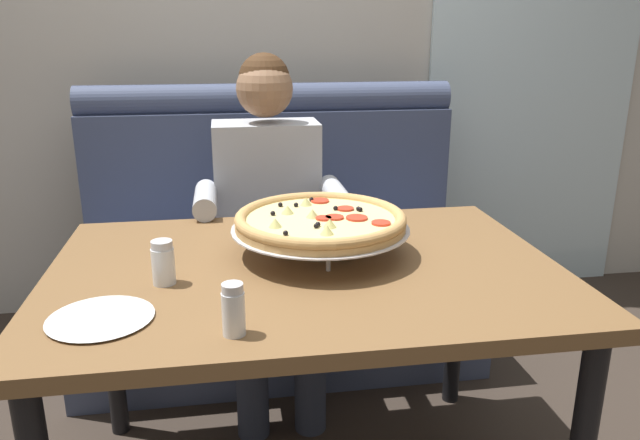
# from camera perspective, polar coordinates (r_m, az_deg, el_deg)

# --- Properties ---
(back_wall_with_window) EXTENTS (6.00, 0.12, 2.80)m
(back_wall_with_window) POSITION_cam_1_polar(r_m,az_deg,el_deg) (3.03, -5.52, 18.26)
(back_wall_with_window) COLOR beige
(back_wall_with_window) RESTS_ON ground_plane
(window_panel) EXTENTS (1.10, 0.02, 2.80)m
(window_panel) POSITION_cam_1_polar(r_m,az_deg,el_deg) (3.34, 19.91, 17.27)
(window_panel) COLOR white
(window_panel) RESTS_ON ground_plane
(booth_bench) EXTENTS (1.63, 0.78, 1.13)m
(booth_bench) POSITION_cam_1_polar(r_m,az_deg,el_deg) (2.64, -4.08, -3.81)
(booth_bench) COLOR #424C6B
(booth_bench) RESTS_ON ground_plane
(dining_table) EXTENTS (1.36, 0.95, 0.75)m
(dining_table) POSITION_cam_1_polar(r_m,az_deg,el_deg) (1.67, -1.36, -6.85)
(dining_table) COLOR brown
(dining_table) RESTS_ON ground_plane
(diner_main) EXTENTS (0.54, 0.64, 1.27)m
(diner_main) POSITION_cam_1_polar(r_m,az_deg,el_deg) (2.28, -4.77, 1.05)
(diner_main) COLOR #2D3342
(diner_main) RESTS_ON ground_plane
(pizza) EXTENTS (0.50, 0.50, 0.13)m
(pizza) POSITION_cam_1_polar(r_m,az_deg,el_deg) (1.69, 0.04, -0.11)
(pizza) COLOR silver
(pizza) RESTS_ON dining_table
(shaker_oregano) EXTENTS (0.05, 0.05, 0.11)m
(shaker_oregano) POSITION_cam_1_polar(r_m,az_deg,el_deg) (1.27, -8.12, -8.66)
(shaker_oregano) COLOR white
(shaker_oregano) RESTS_ON dining_table
(shaker_pepper_flakes) EXTENTS (0.06, 0.06, 0.11)m
(shaker_pepper_flakes) POSITION_cam_1_polar(r_m,az_deg,el_deg) (1.55, -14.50, -4.17)
(shaker_pepper_flakes) COLOR white
(shaker_pepper_flakes) RESTS_ON dining_table
(plate_near_left) EXTENTS (0.23, 0.23, 0.02)m
(plate_near_left) POSITION_cam_1_polar(r_m,az_deg,el_deg) (1.42, -19.93, -8.44)
(plate_near_left) COLOR white
(plate_near_left) RESTS_ON dining_table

